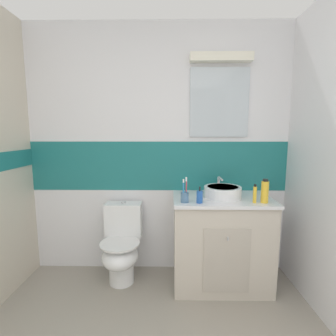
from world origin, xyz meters
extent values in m
cube|color=white|center=(0.00, 2.45, 0.42)|extent=(3.20, 0.10, 0.85)
cube|color=#1E7272|center=(0.00, 2.45, 1.10)|extent=(3.20, 0.10, 0.50)
cube|color=white|center=(0.00, 2.45, 1.93)|extent=(3.20, 0.10, 1.15)
cube|color=silver|center=(0.60, 2.39, 1.73)|extent=(0.57, 0.02, 0.66)
cube|color=white|center=(0.60, 2.35, 2.14)|extent=(0.59, 0.10, 0.08)
cube|color=beige|center=(0.60, 2.13, 0.41)|extent=(0.87, 0.55, 0.82)
cube|color=white|center=(0.60, 2.12, 0.83)|extent=(0.89, 0.57, 0.03)
cube|color=#B6AD9F|center=(0.60, 1.85, 0.37)|extent=(0.39, 0.01, 0.57)
cylinder|color=silver|center=(0.60, 1.83, 0.57)|extent=(0.02, 0.02, 0.03)
cylinder|color=white|center=(0.60, 2.12, 0.90)|extent=(0.34, 0.34, 0.10)
cylinder|color=#AFB1BA|center=(0.60, 2.12, 0.94)|extent=(0.28, 0.28, 0.01)
cylinder|color=silver|center=(0.60, 2.32, 0.93)|extent=(0.03, 0.03, 0.16)
cylinder|color=silver|center=(0.60, 2.22, 1.01)|extent=(0.02, 0.15, 0.02)
cylinder|color=white|center=(-0.35, 2.12, 0.09)|extent=(0.24, 0.24, 0.18)
ellipsoid|color=white|center=(-0.35, 2.08, 0.29)|extent=(0.34, 0.42, 0.22)
cylinder|color=white|center=(-0.35, 2.08, 0.41)|extent=(0.37, 0.37, 0.02)
cube|color=white|center=(-0.35, 2.29, 0.57)|extent=(0.36, 0.17, 0.34)
cylinder|color=silver|center=(-0.35, 2.29, 0.75)|extent=(0.04, 0.04, 0.02)
cylinder|color=#4C7299|center=(0.25, 1.94, 0.89)|extent=(0.07, 0.07, 0.09)
cylinder|color=#338CD8|center=(0.26, 1.95, 0.96)|extent=(0.01, 0.01, 0.18)
cube|color=white|center=(0.26, 1.95, 1.05)|extent=(0.01, 0.02, 0.03)
cylinder|color=#338CD8|center=(0.24, 1.94, 0.96)|extent=(0.01, 0.03, 0.16)
cube|color=white|center=(0.24, 1.94, 1.04)|extent=(0.01, 0.02, 0.03)
cylinder|color=#D83F4C|center=(0.26, 1.95, 0.96)|extent=(0.02, 0.02, 0.17)
cube|color=white|center=(0.26, 1.95, 1.05)|extent=(0.01, 0.02, 0.03)
cylinder|color=#2659B2|center=(0.37, 1.93, 0.90)|extent=(0.05, 0.05, 0.10)
cylinder|color=#262626|center=(0.37, 1.93, 0.97)|extent=(0.01, 0.01, 0.04)
cylinder|color=#262626|center=(0.37, 1.92, 0.99)|extent=(0.01, 0.02, 0.01)
cylinder|color=yellow|center=(0.92, 1.94, 0.94)|extent=(0.06, 0.06, 0.18)
cylinder|color=black|center=(0.92, 1.94, 1.04)|extent=(0.04, 0.04, 0.02)
cylinder|color=yellow|center=(0.84, 1.94, 0.92)|extent=(0.03, 0.03, 0.14)
cylinder|color=black|center=(0.84, 1.94, 1.00)|extent=(0.02, 0.02, 0.02)
camera|label=1|loc=(0.13, -0.13, 1.44)|focal=26.73mm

